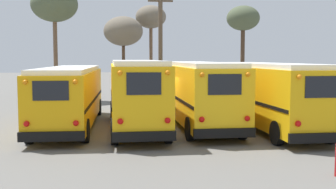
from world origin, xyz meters
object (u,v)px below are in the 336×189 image
(utility_pole, at_px, (160,44))
(bare_tree_0, at_px, (243,20))
(bare_tree_3, at_px, (151,19))
(school_bus_0, at_px, (70,94))
(bare_tree_2, at_px, (123,32))
(school_bus_1, at_px, (136,92))
(bare_tree_1, at_px, (54,5))
(school_bus_3, at_px, (267,93))
(school_bus_2, at_px, (198,91))

(utility_pole, relative_size, bare_tree_0, 1.04)
(bare_tree_0, distance_m, bare_tree_3, 9.14)
(school_bus_0, bearing_deg, bare_tree_2, 76.76)
(school_bus_1, distance_m, bare_tree_1, 16.42)
(school_bus_0, height_order, bare_tree_1, bare_tree_1)
(bare_tree_1, bearing_deg, school_bus_0, -79.77)
(utility_pole, xyz_separation_m, bare_tree_0, (8.53, 7.51, 2.51))
(bare_tree_1, relative_size, bare_tree_2, 1.34)
(school_bus_3, xyz_separation_m, bare_tree_1, (-11.90, 14.56, 5.78))
(school_bus_1, relative_size, school_bus_3, 0.86)
(bare_tree_3, bearing_deg, school_bus_2, -85.93)
(school_bus_1, distance_m, bare_tree_3, 16.45)
(bare_tree_3, bearing_deg, bare_tree_1, -171.22)
(bare_tree_0, xyz_separation_m, bare_tree_1, (-16.44, -3.75, 0.60))
(school_bus_0, height_order, bare_tree_2, bare_tree_2)
(school_bus_2, relative_size, school_bus_3, 0.94)
(utility_pole, distance_m, bare_tree_3, 5.46)
(school_bus_0, xyz_separation_m, school_bus_3, (9.54, -1.52, 0.10))
(bare_tree_1, bearing_deg, school_bus_1, -68.94)
(school_bus_3, xyz_separation_m, utility_pole, (-3.99, 10.79, 2.68))
(school_bus_3, bearing_deg, bare_tree_2, 114.91)
(bare_tree_0, xyz_separation_m, bare_tree_3, (-8.77, -2.56, -0.21))
(utility_pole, height_order, bare_tree_0, utility_pole)
(school_bus_1, bearing_deg, bare_tree_1, 111.06)
(school_bus_2, bearing_deg, bare_tree_2, 104.49)
(school_bus_3, xyz_separation_m, bare_tree_3, (-4.23, 15.74, 4.97))
(bare_tree_2, distance_m, bare_tree_3, 3.08)
(school_bus_2, relative_size, bare_tree_2, 1.54)
(school_bus_1, distance_m, bare_tree_2, 14.45)
(school_bus_1, xyz_separation_m, utility_pole, (2.37, 10.61, 2.60))
(school_bus_3, distance_m, bare_tree_0, 19.56)
(school_bus_1, height_order, bare_tree_0, bare_tree_0)
(school_bus_3, height_order, bare_tree_2, bare_tree_2)
(utility_pole, bearing_deg, bare_tree_1, 154.53)
(utility_pole, bearing_deg, bare_tree_0, 41.37)
(school_bus_3, distance_m, bare_tree_3, 17.04)
(school_bus_0, xyz_separation_m, bare_tree_0, (14.09, 16.79, 5.28))
(school_bus_1, height_order, bare_tree_2, bare_tree_2)
(bare_tree_1, bearing_deg, school_bus_2, -57.20)
(school_bus_1, height_order, school_bus_3, school_bus_1)
(bare_tree_0, bearing_deg, school_bus_1, -121.04)
(school_bus_2, relative_size, bare_tree_3, 1.32)
(school_bus_1, height_order, utility_pole, utility_pole)
(school_bus_2, bearing_deg, utility_pole, 94.73)
(bare_tree_0, bearing_deg, bare_tree_3, -163.72)
(bare_tree_0, distance_m, bare_tree_2, 11.95)
(school_bus_1, bearing_deg, school_bus_2, 14.94)
(bare_tree_0, height_order, bare_tree_2, bare_tree_0)
(utility_pole, bearing_deg, school_bus_3, -69.71)
(school_bus_0, distance_m, utility_pole, 11.16)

